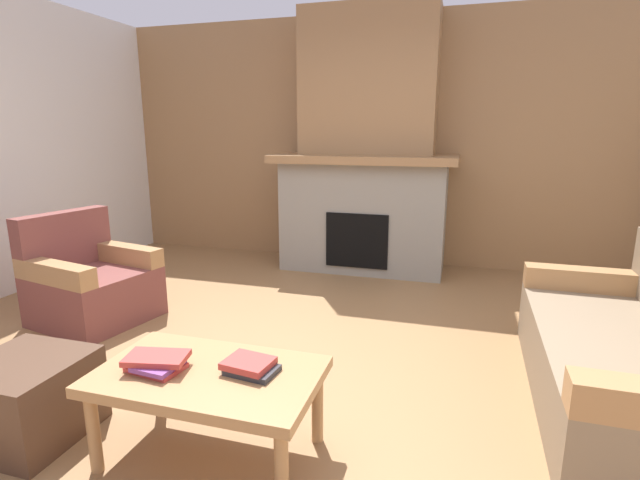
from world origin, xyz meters
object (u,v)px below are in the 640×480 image
at_px(couch, 633,359).
at_px(coffee_table, 209,382).
at_px(ottoman, 27,398).
at_px(armchair, 90,284).
at_px(fireplace, 366,161).

xyz_separation_m(couch, coffee_table, (-1.98, -1.00, 0.09)).
xyz_separation_m(couch, ottoman, (-2.91, -1.11, -0.09)).
bearing_deg(armchair, couch, -3.33).
relative_size(fireplace, couch, 1.49).
distance_m(fireplace, couch, 3.14).
bearing_deg(ottoman, couch, 20.93).
distance_m(armchair, ottoman, 1.55).
relative_size(couch, coffee_table, 1.81).
bearing_deg(fireplace, coffee_table, -90.83).
bearing_deg(ottoman, armchair, 120.93).
bearing_deg(armchair, ottoman, -59.07).
relative_size(fireplace, ottoman, 5.19).
height_order(fireplace, ottoman, fireplace).
xyz_separation_m(armchair, ottoman, (0.80, -1.33, -0.09)).
height_order(armchair, coffee_table, armchair).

